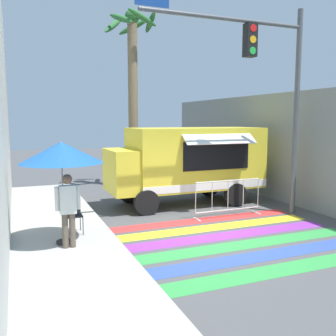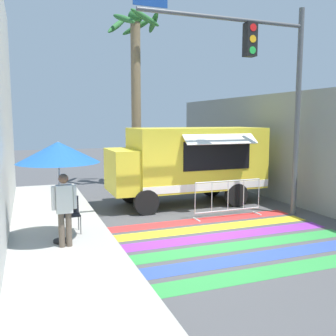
% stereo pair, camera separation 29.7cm
% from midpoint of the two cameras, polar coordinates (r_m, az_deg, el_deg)
% --- Properties ---
extents(ground_plane, '(60.00, 60.00, 0.00)m').
position_cam_midpoint_polar(ground_plane, '(9.80, 5.98, -9.91)').
color(ground_plane, '#4C4C4F').
extents(sidewalk_left, '(4.40, 16.00, 0.18)m').
position_cam_midpoint_polar(sidewalk_left, '(8.71, -23.11, -12.11)').
color(sidewalk_left, '#A8A59E').
rests_on(sidewalk_left, ground_plane).
extents(concrete_wall_right, '(0.20, 16.00, 3.84)m').
position_cam_midpoint_polar(concrete_wall_right, '(14.21, 15.30, 3.14)').
color(concrete_wall_right, gray).
rests_on(concrete_wall_right, ground_plane).
extents(crosswalk_painted, '(6.40, 4.36, 0.01)m').
position_cam_midpoint_polar(crosswalk_painted, '(9.25, 7.97, -10.98)').
color(crosswalk_painted, green).
rests_on(crosswalk_painted, ground_plane).
extents(food_truck, '(5.29, 2.48, 2.63)m').
position_cam_midpoint_polar(food_truck, '(12.79, 1.87, 1.13)').
color(food_truck, yellow).
rests_on(food_truck, ground_plane).
extents(traffic_signal_pole, '(5.16, 0.29, 6.12)m').
position_cam_midpoint_polar(traffic_signal_pole, '(11.43, 14.38, 13.48)').
color(traffic_signal_pole, '#515456').
rests_on(traffic_signal_pole, ground_plane).
extents(patio_umbrella, '(1.80, 1.80, 2.26)m').
position_cam_midpoint_polar(patio_umbrella, '(8.44, -16.92, 2.20)').
color(patio_umbrella, black).
rests_on(patio_umbrella, sidewalk_left).
extents(folding_chair, '(0.42, 0.42, 0.87)m').
position_cam_midpoint_polar(folding_chair, '(9.43, -15.25, -6.42)').
color(folding_chair, '#4C4C51').
rests_on(folding_chair, sidewalk_left).
extents(vendor_person, '(0.53, 0.21, 1.59)m').
position_cam_midpoint_polar(vendor_person, '(8.29, -16.00, -5.67)').
color(vendor_person, brown).
rests_on(vendor_person, sidewalk_left).
extents(barricade_front, '(2.19, 0.44, 1.12)m').
position_cam_midpoint_polar(barricade_front, '(11.39, 8.38, -4.60)').
color(barricade_front, '#B7BABF').
rests_on(barricade_front, ground_plane).
extents(palm_tree, '(2.23, 2.27, 7.41)m').
position_cam_midpoint_polar(palm_tree, '(16.21, -5.94, 13.78)').
color(palm_tree, '#7A664C').
rests_on(palm_tree, ground_plane).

